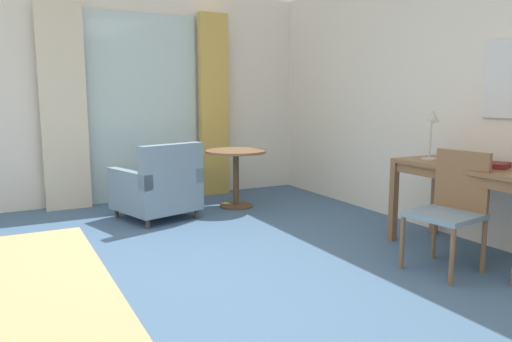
{
  "coord_description": "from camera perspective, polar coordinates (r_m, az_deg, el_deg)",
  "views": [
    {
      "loc": [
        -0.99,
        -3.0,
        1.32
      ],
      "look_at": [
        0.69,
        0.19,
        0.76
      ],
      "focal_mm": 34.14,
      "sensor_mm": 36.0,
      "label": 1
    }
  ],
  "objects": [
    {
      "name": "desk_chair",
      "position": [
        3.99,
        21.89,
        -3.65
      ],
      "size": [
        0.52,
        0.52,
        0.91
      ],
      "color": "gray",
      "rests_on": "ground"
    },
    {
      "name": "writing_desk",
      "position": [
        4.35,
        24.14,
        -0.6
      ],
      "size": [
        0.6,
        1.31,
        0.76
      ],
      "color": "brown",
      "rests_on": "ground"
    },
    {
      "name": "wall_back",
      "position": [
        6.27,
        -18.86,
        8.35
      ],
      "size": [
        5.8,
        0.12,
        2.64
      ],
      "primitive_type": "cube",
      "color": "silver",
      "rests_on": "ground"
    },
    {
      "name": "round_cafe_table",
      "position": [
        5.79,
        -2.36,
        0.75
      ],
      "size": [
        0.73,
        0.73,
        0.68
      ],
      "color": "brown",
      "rests_on": "ground"
    },
    {
      "name": "closed_book",
      "position": [
        4.26,
        25.53,
        0.7
      ],
      "size": [
        0.32,
        0.36,
        0.04
      ],
      "primitive_type": "cube",
      "rotation": [
        0.0,
        0.0,
        0.41
      ],
      "color": "maroon",
      "rests_on": "writing_desk"
    },
    {
      "name": "desk_lamp",
      "position": [
        4.55,
        19.94,
        5.06
      ],
      "size": [
        0.18,
        0.16,
        0.45
      ],
      "color": "#B7B2A8",
      "rests_on": "writing_desk"
    },
    {
      "name": "curtain_panel_right",
      "position": [
        6.53,
        -4.96,
        7.61
      ],
      "size": [
        0.39,
        0.1,
        2.38
      ],
      "primitive_type": "cube",
      "color": "tan",
      "rests_on": "ground"
    },
    {
      "name": "armchair_by_window",
      "position": [
        5.35,
        -11.37,
        -2.02
      ],
      "size": [
        0.91,
        0.93,
        0.83
      ],
      "color": "gray",
      "rests_on": "ground"
    },
    {
      "name": "curtain_panel_left",
      "position": [
        6.05,
        -21.62,
        6.94
      ],
      "size": [
        0.51,
        0.1,
        2.38
      ],
      "primitive_type": "cube",
      "color": "beige",
      "rests_on": "ground"
    },
    {
      "name": "balcony_glass_door",
      "position": [
        6.32,
        -13.21,
        7.14
      ],
      "size": [
        1.43,
        0.02,
        2.33
      ],
      "primitive_type": "cube",
      "color": "silver",
      "rests_on": "ground"
    },
    {
      "name": "wall_mirror",
      "position": [
        4.59,
        27.55,
        9.57
      ],
      "size": [
        0.02,
        0.46,
        0.65
      ],
      "color": "silver"
    },
    {
      "name": "wall_right",
      "position": [
        4.87,
        24.44,
        8.04
      ],
      "size": [
        0.12,
        6.5,
        2.64
      ],
      "primitive_type": "cube",
      "color": "silver",
      "rests_on": "ground"
    },
    {
      "name": "ground",
      "position": [
        3.45,
        -8.98,
        -14.76
      ],
      "size": [
        6.2,
        6.9,
        0.1
      ],
      "primitive_type": "cube",
      "color": "#426084"
    }
  ]
}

